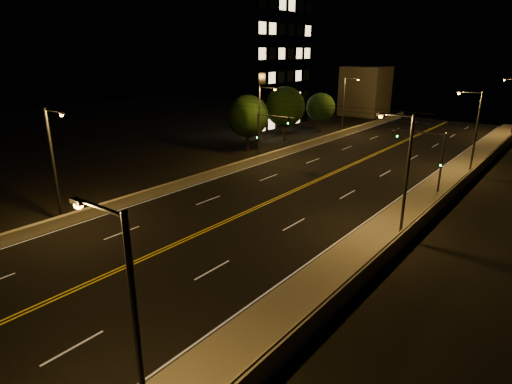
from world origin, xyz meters
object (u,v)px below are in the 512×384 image
Objects in this scene: streetlight_6 at (345,101)px; traffic_signal_right at (431,154)px; streetlight_4 at (54,158)px; tree_1 at (285,107)px; tree_2 at (321,108)px; traffic_signal_left at (265,131)px; streetlight_0 at (130,329)px; tree_0 at (248,116)px; building_tower at (226,42)px; streetlight_5 at (261,118)px; streetlight_2 at (474,128)px; streetlight_1 at (403,169)px.

traffic_signal_right is (19.87, -22.41, -1.41)m from streetlight_6.
tree_1 is (-4.35, 36.61, -0.16)m from streetlight_4.
tree_1 reaches higher than tree_2.
tree_1 is (-5.50, 12.08, 1.25)m from traffic_signal_left.
traffic_signal_left is at bearing -87.06° from streetlight_6.
streetlight_0 is at bearing -23.10° from streetlight_4.
tree_1 is at bearing 92.19° from tree_0.
streetlight_0 is 1.12× the size of tree_1.
building_tower is at bearing 115.19° from streetlight_4.
streetlight_4 is 0.30× the size of building_tower.
streetlight_4 is 25.30m from streetlight_5.
streetlight_5 is 12.12m from tree_1.
streetlight_4 is 24.59m from traffic_signal_left.
streetlight_6 is at bearing 90.00° from streetlight_5.
tree_1 is (14.98, -4.48, -8.97)m from building_tower.
tree_0 is at bearing -167.62° from streetlight_2.
streetlight_6 is (0.00, 46.93, 0.00)m from streetlight_4.
streetlight_1 is 1.00× the size of streetlight_4.
building_tower is 19.18m from tree_2.
tree_2 is (-24.99, 54.78, -1.14)m from streetlight_0.
traffic_signal_right is at bearing 92.64° from streetlight_0.
streetlight_5 is at bearing 149.75° from streetlight_1.
streetlight_1 is 35.08m from tree_1.
tree_2 is at bearing 94.47° from streetlight_4.
traffic_signal_left is (1.15, -22.41, -1.41)m from streetlight_6.
streetlight_6 reaches higher than tree_0.
traffic_signal_right is 0.20× the size of building_tower.
building_tower is (-39.19, 16.56, 10.21)m from traffic_signal_right.
streetlight_6 reaches higher than tree_1.
streetlight_2 reaches higher than traffic_signal_left.
streetlight_1 reaches higher than traffic_signal_right.
streetlight_1 reaches higher than tree_0.
streetlight_4 is (-21.42, -33.22, 0.00)m from streetlight_2.
traffic_signal_left is at bearing -31.11° from tree_0.
streetlight_1 reaches higher than tree_2.
tree_1 reaches higher than traffic_signal_left.
streetlight_1 is at bearing -30.05° from traffic_signal_left.
streetlight_0 reaches higher than traffic_signal_left.
traffic_signal_left is 0.92× the size of tree_2.
streetlight_0 and streetlight_5 have the same top height.
streetlight_1 is 1.40× the size of tree_2.
streetlight_4 reaches higher than traffic_signal_left.
streetlight_6 is 22.03m from building_tower.
tree_2 is at bearing 99.94° from streetlight_5.
building_tower is (-19.33, 15.80, 8.81)m from streetlight_5.
traffic_signal_left is (1.15, 24.53, -1.41)m from streetlight_4.
streetlight_5 is at bearing -39.26° from building_tower.
streetlight_2 is at bearing -7.50° from tree_1.
traffic_signal_right is (19.87, 24.53, -1.41)m from streetlight_4.
tree_1 reaches higher than tree_0.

